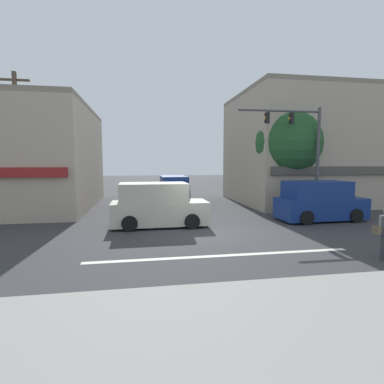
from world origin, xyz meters
name	(u,v)px	position (x,y,z in m)	size (l,w,h in m)	color
ground_plane	(201,232)	(0.00, 0.00, 0.00)	(120.00, 120.00, 0.00)	#333335
lane_marking_stripe	(223,256)	(0.00, -3.50, 0.00)	(9.00, 0.24, 0.01)	silver
sidewalk_curb	(303,342)	(0.00, -8.50, 0.08)	(40.00, 5.00, 0.16)	gray
building_right_corner	(316,149)	(11.00, 8.82, 4.14)	(12.45, 9.63, 8.29)	tan
street_tree	(288,143)	(6.72, 5.13, 4.34)	(4.19, 4.19, 6.45)	#4C3823
utility_pole_near_left	(18,146)	(-8.68, 3.51, 3.91)	(1.40, 0.22, 7.52)	brown
traffic_light_mast	(302,143)	(6.46, 3.00, 4.18)	(4.89, 0.27, 6.20)	#47474C
van_crossing_leftbound	(158,206)	(-1.85, 1.54, 1.01)	(4.61, 2.06, 2.11)	#B7B29E
van_crossing_rightbound	(319,202)	(6.72, 1.54, 1.01)	(4.68, 2.20, 2.11)	navy
van_crossing_center	(173,191)	(-0.28, 9.04, 1.01)	(2.05, 4.60, 2.11)	navy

